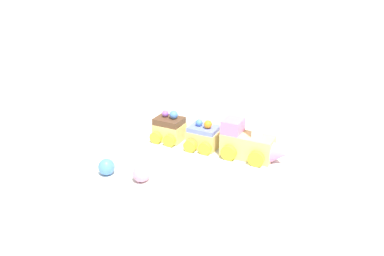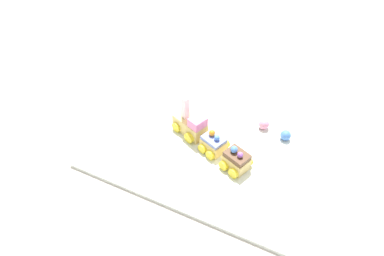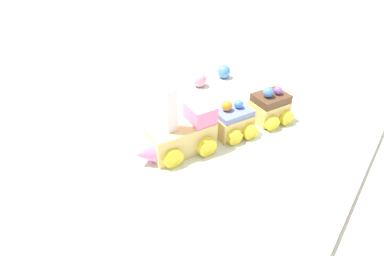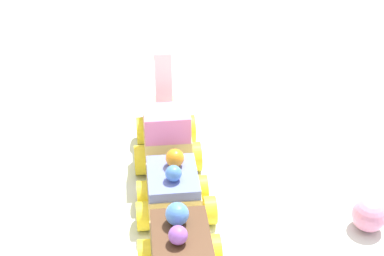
# 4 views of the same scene
# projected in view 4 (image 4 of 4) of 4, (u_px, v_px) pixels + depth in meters

# --- Properties ---
(ground_plane) EXTENTS (10.00, 10.00, 0.00)m
(ground_plane) POSITION_uv_depth(u_px,v_px,m) (184.00, 201.00, 0.54)
(ground_plane) COLOR beige
(display_board) EXTENTS (0.61, 0.47, 0.01)m
(display_board) POSITION_uv_depth(u_px,v_px,m) (184.00, 196.00, 0.54)
(display_board) COLOR silver
(display_board) RESTS_ON ground_plane
(cake_train_locomotive) EXTENTS (0.14, 0.10, 0.12)m
(cake_train_locomotive) POSITION_uv_depth(u_px,v_px,m) (165.00, 130.00, 0.58)
(cake_train_locomotive) COLOR #E5C675
(cake_train_locomotive) RESTS_ON display_board
(cake_car_blueberry) EXTENTS (0.08, 0.09, 0.06)m
(cake_car_blueberry) POSITION_uv_depth(u_px,v_px,m) (173.00, 194.00, 0.50)
(cake_car_blueberry) COLOR #E5C675
(cake_car_blueberry) RESTS_ON display_board
(gumball_pink) EXTENTS (0.03, 0.03, 0.03)m
(gumball_pink) POSITION_uv_depth(u_px,v_px,m) (369.00, 215.00, 0.48)
(gumball_pink) COLOR pink
(gumball_pink) RESTS_ON display_board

